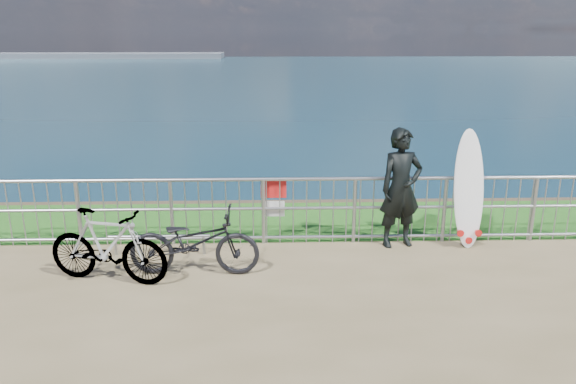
{
  "coord_description": "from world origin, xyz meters",
  "views": [
    {
      "loc": [
        -0.36,
        -7.16,
        3.43
      ],
      "look_at": [
        -0.11,
        1.2,
        1.0
      ],
      "focal_mm": 35.0,
      "sensor_mm": 36.0,
      "label": 1
    }
  ],
  "objects_px": {
    "surfboard": "(469,193)",
    "bicycle_far": "(107,246)",
    "bicycle_near": "(194,242)",
    "surfer": "(401,188)"
  },
  "relations": [
    {
      "from": "surfer",
      "to": "surfboard",
      "type": "relative_size",
      "value": 1.01
    },
    {
      "from": "surfboard",
      "to": "bicycle_far",
      "type": "height_order",
      "value": "surfboard"
    },
    {
      "from": "surfboard",
      "to": "bicycle_near",
      "type": "bearing_deg",
      "value": -166.63
    },
    {
      "from": "surfboard",
      "to": "bicycle_near",
      "type": "relative_size",
      "value": 1.03
    },
    {
      "from": "surfer",
      "to": "bicycle_near",
      "type": "height_order",
      "value": "surfer"
    },
    {
      "from": "surfboard",
      "to": "bicycle_far",
      "type": "bearing_deg",
      "value": -167.11
    },
    {
      "from": "surfer",
      "to": "bicycle_near",
      "type": "distance_m",
      "value": 3.4
    },
    {
      "from": "surfboard",
      "to": "bicycle_far",
      "type": "distance_m",
      "value": 5.63
    },
    {
      "from": "bicycle_far",
      "to": "bicycle_near",
      "type": "bearing_deg",
      "value": -64.66
    },
    {
      "from": "surfboard",
      "to": "bicycle_near",
      "type": "distance_m",
      "value": 4.44
    }
  ]
}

